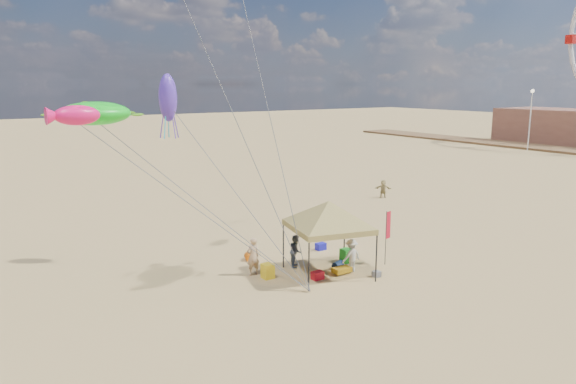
% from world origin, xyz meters
% --- Properties ---
extents(ground, '(280.00, 280.00, 0.00)m').
position_xyz_m(ground, '(0.00, 0.00, 0.00)').
color(ground, tan).
rests_on(ground, ground).
extents(canopy_tent, '(6.53, 6.53, 4.14)m').
position_xyz_m(canopy_tent, '(1.55, 1.90, 3.45)').
color(canopy_tent, black).
rests_on(canopy_tent, ground).
extents(feather_flag, '(0.41, 0.14, 2.76)m').
position_xyz_m(feather_flag, '(4.97, 1.47, 1.86)').
color(feather_flag, black).
rests_on(feather_flag, ground).
extents(cooler_red, '(0.54, 0.38, 0.38)m').
position_xyz_m(cooler_red, '(0.73, 1.61, 0.19)').
color(cooler_red, '#B60E1B').
rests_on(cooler_red, ground).
extents(cooler_blue, '(0.54, 0.38, 0.38)m').
position_xyz_m(cooler_blue, '(3.62, 5.20, 0.19)').
color(cooler_blue, '#1616B4').
rests_on(cooler_blue, ground).
extents(bag_navy, '(0.69, 0.54, 0.36)m').
position_xyz_m(bag_navy, '(2.48, 2.29, 0.18)').
color(bag_navy, '#0D1D3D').
rests_on(bag_navy, ground).
extents(bag_orange, '(0.54, 0.69, 0.36)m').
position_xyz_m(bag_orange, '(-0.57, 5.83, 0.18)').
color(bag_orange, '#D35C0B').
rests_on(bag_orange, ground).
extents(chair_green, '(0.50, 0.50, 0.70)m').
position_xyz_m(chair_green, '(3.43, 2.81, 0.35)').
color(chair_green, '#1B9421').
rests_on(chair_green, ground).
extents(chair_yellow, '(0.50, 0.50, 0.70)m').
position_xyz_m(chair_yellow, '(-1.12, 3.04, 0.35)').
color(chair_yellow, yellow).
rests_on(chair_yellow, ground).
extents(crate_grey, '(0.34, 0.30, 0.28)m').
position_xyz_m(crate_grey, '(3.24, 0.34, 0.14)').
color(crate_grey, slate).
rests_on(crate_grey, ground).
extents(beach_cart, '(0.90, 0.50, 0.24)m').
position_xyz_m(beach_cart, '(2.15, 1.57, 0.20)').
color(beach_cart, '#C38D15').
rests_on(beach_cart, ground).
extents(person_near_a, '(0.67, 0.45, 1.83)m').
position_xyz_m(person_near_a, '(-1.46, 3.80, 0.92)').
color(person_near_a, tan).
rests_on(person_near_a, ground).
extents(person_near_b, '(0.96, 0.99, 1.61)m').
position_xyz_m(person_near_b, '(0.92, 3.67, 0.81)').
color(person_near_b, '#353D48').
rests_on(person_near_b, ground).
extents(person_near_c, '(1.10, 0.68, 1.64)m').
position_xyz_m(person_near_c, '(2.69, 1.53, 0.82)').
color(person_near_c, beige).
rests_on(person_near_c, ground).
extents(person_far_c, '(1.28, 1.24, 1.46)m').
position_xyz_m(person_far_c, '(16.15, 13.55, 0.73)').
color(person_far_c, tan).
rests_on(person_far_c, ground).
extents(building_north, '(10.00, 14.00, 5.20)m').
position_xyz_m(building_north, '(67.00, 30.00, 2.60)').
color(building_north, '#8C5947').
rests_on(building_north, ground).
extents(lamp_north, '(0.50, 0.50, 8.25)m').
position_xyz_m(lamp_north, '(55.00, 26.00, 5.52)').
color(lamp_north, silver).
rests_on(lamp_north, ground).
extents(turtle_kite, '(3.31, 2.95, 0.93)m').
position_xyz_m(turtle_kite, '(-8.10, 4.54, 7.79)').
color(turtle_kite, '#11DC1E').
rests_on(turtle_kite, ground).
extents(fish_kite, '(1.86, 1.33, 0.75)m').
position_xyz_m(fish_kite, '(-9.01, 3.49, 7.80)').
color(fish_kite, '#FE1365').
rests_on(fish_kite, ground).
extents(squid_kite, '(1.10, 1.10, 2.29)m').
position_xyz_m(squid_kite, '(-3.82, 7.73, 8.27)').
color(squid_kite, '#5833BF').
rests_on(squid_kite, ground).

